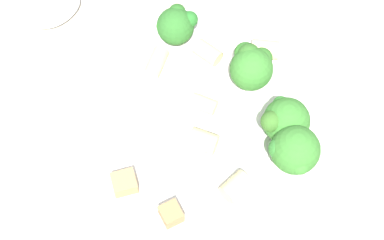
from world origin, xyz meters
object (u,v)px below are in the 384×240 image
(broccoli_floret_0, at_px, (294,150))
(broccoli_floret_3, at_px, (251,65))
(rigatoni_0, at_px, (156,62))
(broccoli_floret_2, at_px, (285,121))
(rigatoni_4, at_px, (204,141))
(pasta_bowl, at_px, (192,135))
(rigatoni_3, at_px, (236,187))
(rigatoni_5, at_px, (265,49))
(broccoli_floret_1, at_px, (176,25))
(rigatoni_1, at_px, (211,53))
(chicken_chunk_0, at_px, (124,183))
(spoon, at_px, (39,23))
(rigatoni_2, at_px, (204,104))
(chicken_chunk_1, at_px, (165,213))

(broccoli_floret_0, relative_size, broccoli_floret_3, 1.08)
(rigatoni_0, bearing_deg, broccoli_floret_2, -20.60)
(rigatoni_4, bearing_deg, rigatoni_0, 129.23)
(pasta_bowl, height_order, rigatoni_3, rigatoni_3)
(rigatoni_5, bearing_deg, broccoli_floret_3, -106.14)
(broccoli_floret_1, distance_m, rigatoni_1, 0.04)
(pasta_bowl, bearing_deg, broccoli_floret_1, 110.65)
(rigatoni_5, bearing_deg, rigatoni_4, -109.98)
(rigatoni_3, height_order, chicken_chunk_0, rigatoni_3)
(broccoli_floret_0, xyz_separation_m, rigatoni_1, (-0.08, 0.09, -0.02))
(rigatoni_0, xyz_separation_m, spoon, (-0.13, 0.05, -0.04))
(broccoli_floret_2, xyz_separation_m, rigatoni_3, (-0.03, -0.06, -0.01))
(rigatoni_2, xyz_separation_m, chicken_chunk_1, (-0.01, -0.10, -0.00))
(broccoli_floret_0, height_order, rigatoni_0, broccoli_floret_0)
(pasta_bowl, bearing_deg, rigatoni_1, 87.62)
(chicken_chunk_1, bearing_deg, rigatoni_2, 83.62)
(broccoli_floret_2, height_order, spoon, broccoli_floret_2)
(broccoli_floret_2, bearing_deg, pasta_bowl, -174.56)
(rigatoni_3, relative_size, rigatoni_4, 1.03)
(pasta_bowl, relative_size, rigatoni_1, 10.19)
(broccoli_floret_0, height_order, spoon, broccoli_floret_0)
(broccoli_floret_2, height_order, rigatoni_2, broccoli_floret_2)
(rigatoni_1, relative_size, rigatoni_3, 1.07)
(rigatoni_1, distance_m, spoon, 0.18)
(rigatoni_1, height_order, spoon, rigatoni_1)
(chicken_chunk_0, bearing_deg, rigatoni_0, 90.11)
(rigatoni_4, bearing_deg, rigatoni_3, -46.57)
(broccoli_floret_2, relative_size, broccoli_floret_3, 0.96)
(rigatoni_3, bearing_deg, pasta_bowl, 131.83)
(broccoli_floret_3, distance_m, rigatoni_4, 0.08)
(rigatoni_1, height_order, chicken_chunk_1, rigatoni_1)
(pasta_bowl, bearing_deg, rigatoni_2, 71.60)
(broccoli_floret_3, bearing_deg, spoon, 167.28)
(broccoli_floret_3, relative_size, rigatoni_2, 2.06)
(rigatoni_2, xyz_separation_m, chicken_chunk_0, (-0.05, -0.08, -0.00))
(broccoli_floret_3, xyz_separation_m, rigatoni_5, (0.01, 0.03, -0.02))
(broccoli_floret_1, height_order, broccoli_floret_2, broccoli_floret_2)
(spoon, bearing_deg, rigatoni_1, -9.68)
(broccoli_floret_3, bearing_deg, rigatoni_0, -179.38)
(broccoli_floret_1, distance_m, rigatoni_3, 0.15)
(broccoli_floret_1, xyz_separation_m, broccoli_floret_2, (0.10, -0.08, 0.00))
(rigatoni_0, relative_size, rigatoni_1, 1.11)
(pasta_bowl, height_order, broccoli_floret_2, broccoli_floret_2)
(broccoli_floret_0, bearing_deg, rigatoni_2, 153.99)
(rigatoni_5, relative_size, chicken_chunk_1, 1.47)
(broccoli_floret_1, bearing_deg, broccoli_floret_0, -41.46)
(rigatoni_5, height_order, spoon, rigatoni_5)
(broccoli_floret_0, distance_m, rigatoni_1, 0.12)
(rigatoni_5, bearing_deg, rigatoni_3, -91.42)
(rigatoni_1, height_order, rigatoni_2, rigatoni_1)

